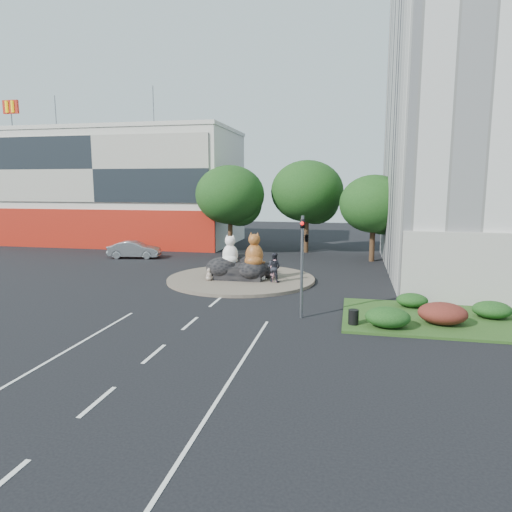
# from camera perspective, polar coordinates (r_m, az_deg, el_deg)

# --- Properties ---
(ground) EXTENTS (120.00, 120.00, 0.00)m
(ground) POSITION_cam_1_polar(r_m,az_deg,el_deg) (21.87, -8.23, -8.34)
(ground) COLOR black
(ground) RESTS_ON ground
(roundabout_island) EXTENTS (10.00, 10.00, 0.20)m
(roundabout_island) POSITION_cam_1_polar(r_m,az_deg,el_deg) (31.12, -1.88, -2.88)
(roundabout_island) COLOR brown
(roundabout_island) RESTS_ON ground
(rock_plinth) EXTENTS (3.20, 2.60, 0.90)m
(rock_plinth) POSITION_cam_1_polar(r_m,az_deg,el_deg) (31.01, -1.88, -1.89)
(rock_plinth) COLOR black
(rock_plinth) RESTS_ON roundabout_island
(shophouse_block) EXTENTS (25.20, 12.30, 17.40)m
(shophouse_block) POSITION_cam_1_polar(r_m,az_deg,el_deg) (53.82, -16.25, 8.26)
(shophouse_block) COLOR beige
(shophouse_block) RESTS_ON ground
(grass_verge) EXTENTS (10.00, 6.00, 0.12)m
(grass_verge) POSITION_cam_1_polar(r_m,az_deg,el_deg) (23.92, 22.99, -7.32)
(grass_verge) COLOR #1C4316
(grass_verge) RESTS_ON ground
(tree_left) EXTENTS (6.46, 6.46, 8.27)m
(tree_left) POSITION_cam_1_polar(r_m,az_deg,el_deg) (43.15, -3.15, 7.29)
(tree_left) COLOR #382314
(tree_left) RESTS_ON ground
(tree_mid) EXTENTS (6.84, 6.84, 8.76)m
(tree_mid) POSITION_cam_1_polar(r_m,az_deg,el_deg) (43.85, 6.48, 7.67)
(tree_mid) COLOR #382314
(tree_mid) RESTS_ON ground
(tree_right) EXTENTS (5.70, 5.70, 7.30)m
(tree_right) POSITION_cam_1_polar(r_m,az_deg,el_deg) (39.71, 14.58, 5.98)
(tree_right) COLOR #382314
(tree_right) RESTS_ON ground
(hedge_near_green) EXTENTS (2.00, 1.60, 0.90)m
(hedge_near_green) POSITION_cam_1_polar(r_m,az_deg,el_deg) (21.46, 16.13, -7.36)
(hedge_near_green) COLOR #123310
(hedge_near_green) RESTS_ON grass_verge
(hedge_red) EXTENTS (2.20, 1.76, 0.99)m
(hedge_red) POSITION_cam_1_polar(r_m,az_deg,el_deg) (22.73, 22.30, -6.65)
(hedge_red) COLOR #4C1E14
(hedge_red) RESTS_ON grass_verge
(hedge_mid_green) EXTENTS (1.80, 1.44, 0.81)m
(hedge_mid_green) POSITION_cam_1_polar(r_m,az_deg,el_deg) (24.74, 27.41, -5.98)
(hedge_mid_green) COLOR #123310
(hedge_mid_green) RESTS_ON grass_verge
(hedge_back_green) EXTENTS (1.60, 1.28, 0.72)m
(hedge_back_green) POSITION_cam_1_polar(r_m,az_deg,el_deg) (25.29, 18.93, -5.24)
(hedge_back_green) COLOR #123310
(hedge_back_green) RESTS_ON grass_verge
(traffic_light) EXTENTS (0.44, 1.24, 5.00)m
(traffic_light) POSITION_cam_1_polar(r_m,az_deg,el_deg) (21.87, 6.05, 1.42)
(traffic_light) COLOR #595B60
(traffic_light) RESTS_ON ground
(street_lamp) EXTENTS (2.34, 0.22, 8.06)m
(street_lamp) POSITION_cam_1_polar(r_m,az_deg,el_deg) (28.18, 23.28, 4.32)
(street_lamp) COLOR #595B60
(street_lamp) RESTS_ON ground
(cat_white) EXTENTS (1.35, 1.21, 2.05)m
(cat_white) POSITION_cam_1_polar(r_m,az_deg,el_deg) (30.80, -3.24, 0.81)
(cat_white) COLOR white
(cat_white) RESTS_ON rock_plinth
(cat_tabby) EXTENTS (1.45, 1.28, 2.28)m
(cat_tabby) POSITION_cam_1_polar(r_m,az_deg,el_deg) (30.01, -0.21, 0.83)
(cat_tabby) COLOR #B15224
(cat_tabby) RESTS_ON rock_plinth
(kitten_calico) EXTENTS (0.66, 0.67, 0.84)m
(kitten_calico) POSITION_cam_1_polar(r_m,az_deg,el_deg) (30.29, -5.88, -2.25)
(kitten_calico) COLOR silver
(kitten_calico) RESTS_ON roundabout_island
(kitten_white) EXTENTS (0.65, 0.65, 0.82)m
(kitten_white) POSITION_cam_1_polar(r_m,az_deg,el_deg) (30.12, 0.77, -2.29)
(kitten_white) COLOR silver
(kitten_white) RESTS_ON roundabout_island
(pedestrian_pink) EXTENTS (0.65, 0.58, 1.50)m
(pedestrian_pink) POSITION_cam_1_polar(r_m,az_deg,el_deg) (29.50, 2.28, -1.85)
(pedestrian_pink) COLOR #C47E8C
(pedestrian_pink) RESTS_ON roundabout_island
(pedestrian_dark) EXTENTS (1.10, 0.96, 1.92)m
(pedestrian_dark) POSITION_cam_1_polar(r_m,az_deg,el_deg) (29.55, 2.27, -1.42)
(pedestrian_dark) COLOR #212129
(pedestrian_dark) RESTS_ON roundabout_island
(parked_car) EXTENTS (4.75, 2.26, 1.50)m
(parked_car) POSITION_cam_1_polar(r_m,az_deg,el_deg) (41.89, -14.95, 0.77)
(parked_car) COLOR #999BA0
(parked_car) RESTS_ON ground
(litter_bin) EXTENTS (0.56, 0.56, 0.68)m
(litter_bin) POSITION_cam_1_polar(r_m,az_deg,el_deg) (21.51, 12.08, -7.46)
(litter_bin) COLOR black
(litter_bin) RESTS_ON grass_verge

